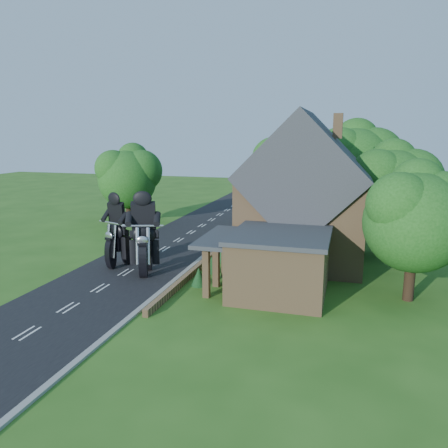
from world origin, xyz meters
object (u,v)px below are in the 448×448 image
(motorcycle_lead, at_px, (145,262))
(motorcycle_follow, at_px, (119,256))
(house, at_px, (304,199))
(garden_wall, at_px, (213,254))
(annex, at_px, (278,262))

(motorcycle_lead, height_order, motorcycle_follow, motorcycle_lead)
(house, distance_m, motorcycle_follow, 13.06)
(garden_wall, relative_size, house, 2.15)
(garden_wall, xyz_separation_m, motorcycle_lead, (-2.93, -4.95, 0.60))
(garden_wall, height_order, motorcycle_lead, motorcycle_lead)
(motorcycle_lead, bearing_deg, motorcycle_follow, -39.48)
(garden_wall, height_order, annex, annex)
(garden_wall, height_order, house, house)
(house, height_order, annex, house)
(motorcycle_lead, distance_m, motorcycle_follow, 2.61)
(garden_wall, xyz_separation_m, motorcycle_follow, (-5.34, -3.95, 0.55))
(annex, bearing_deg, motorcycle_lead, 174.26)
(annex, height_order, motorcycle_follow, annex)
(house, distance_m, annex, 7.30)
(motorcycle_follow, bearing_deg, house, -138.10)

